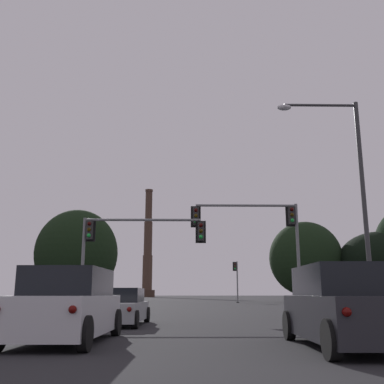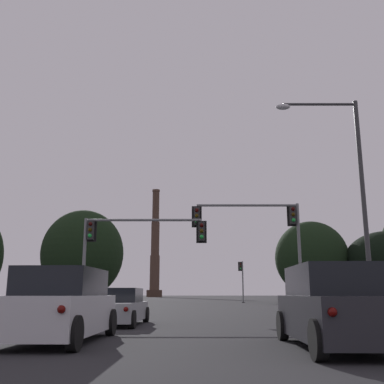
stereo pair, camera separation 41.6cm
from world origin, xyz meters
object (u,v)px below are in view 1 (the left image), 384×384
at_px(sedan_left_lane_front, 120,308).
at_px(street_lamp, 350,183).
at_px(traffic_light_overhead_left, 127,240).
at_px(suv_left_lane_second, 68,306).
at_px(suv_right_lane_second, 346,308).
at_px(traffic_light_overhead_right, 262,229).
at_px(smokestack, 148,254).
at_px(traffic_light_far_right, 236,275).

xyz_separation_m(sedan_left_lane_front, street_lamp, (9.81, 0.62, 5.27)).
bearing_deg(traffic_light_overhead_left, suv_left_lane_second, -89.30).
relative_size(suv_right_lane_second, traffic_light_overhead_right, 0.78).
bearing_deg(street_lamp, traffic_light_overhead_left, 151.12).
relative_size(traffic_light_overhead_left, smokestack, 0.17).
relative_size(street_lamp, smokestack, 0.25).
bearing_deg(suv_right_lane_second, traffic_light_overhead_left, 117.35).
bearing_deg(street_lamp, sedan_left_lane_front, -176.40).
bearing_deg(traffic_light_overhead_left, smokestack, 94.08).
xyz_separation_m(sedan_left_lane_front, suv_right_lane_second, (6.24, -7.82, 0.23)).
bearing_deg(suv_left_lane_second, sedan_left_lane_front, 87.32).
distance_m(suv_left_lane_second, smokestack, 154.90).
relative_size(sedan_left_lane_front, traffic_light_far_right, 0.85).
distance_m(sedan_left_lane_front, suv_right_lane_second, 10.01).
bearing_deg(suv_left_lane_second, street_lamp, 35.81).
bearing_deg(street_lamp, suv_right_lane_second, -112.96).
height_order(suv_right_lane_second, smokestack, smokestack).
height_order(suv_right_lane_second, traffic_light_far_right, traffic_light_far_right).
height_order(suv_right_lane_second, traffic_light_overhead_left, traffic_light_overhead_left).
bearing_deg(traffic_light_far_right, sedan_left_lane_front, -102.44).
xyz_separation_m(suv_right_lane_second, traffic_light_far_right, (3.54, 52.14, 2.76)).
relative_size(sedan_left_lane_front, smokestack, 0.12).
bearing_deg(suv_left_lane_second, traffic_light_far_right, 80.01).
height_order(sedan_left_lane_front, smokestack, smokestack).
height_order(sedan_left_lane_front, traffic_light_overhead_right, traffic_light_overhead_right).
distance_m(sedan_left_lane_front, street_lamp, 11.16).
height_order(suv_left_lane_second, street_lamp, street_lamp).
distance_m(traffic_light_overhead_left, traffic_light_overhead_right, 7.69).
bearing_deg(traffic_light_far_right, smokestack, 101.22).
height_order(traffic_light_overhead_left, traffic_light_overhead_right, traffic_light_overhead_right).
bearing_deg(traffic_light_overhead_right, sedan_left_lane_front, -134.45).
bearing_deg(sedan_left_lane_front, traffic_light_overhead_left, 97.18).
height_order(sedan_left_lane_front, suv_left_lane_second, suv_left_lane_second).
height_order(suv_left_lane_second, smokestack, smokestack).
height_order(traffic_light_overhead_right, smokestack, smokestack).
xyz_separation_m(suv_right_lane_second, street_lamp, (3.57, 8.44, 5.04)).
bearing_deg(suv_left_lane_second, traffic_light_overhead_right, 62.58).
bearing_deg(traffic_light_overhead_left, street_lamp, -28.88).
height_order(sedan_left_lane_front, suv_right_lane_second, suv_right_lane_second).
bearing_deg(street_lamp, suv_left_lane_second, -145.61).
bearing_deg(smokestack, street_lamp, -82.05).
bearing_deg(traffic_light_far_right, suv_right_lane_second, -93.88).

